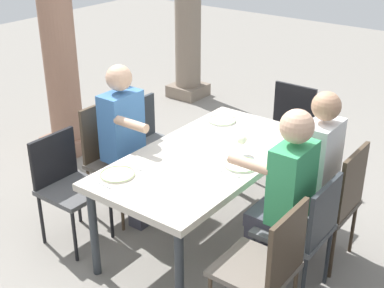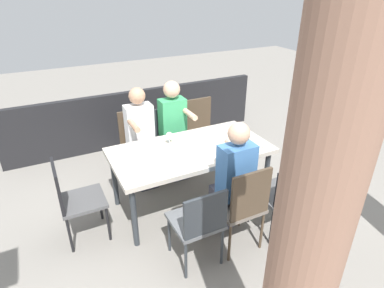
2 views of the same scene
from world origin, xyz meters
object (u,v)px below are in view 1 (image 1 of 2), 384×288
object	(u,v)px
diner_guest_third	(128,141)
plate_2	(222,120)
chair_mid_north	(112,153)
chair_east_south	(334,199)
chair_east_north	(149,139)
plate_1	(241,165)
chair_head_east	(287,128)
stone_column_centre	(56,21)
wine_glass_1	(242,140)
chair_west_south	(267,264)
plate_0	(117,174)
dining_table	(206,163)
chair_mid_south	(304,227)
diner_woman_green	(282,194)
chair_west_north	(66,181)
diner_man_white	(311,169)

from	to	relation	value
diner_guest_third	plate_2	world-z (taller)	diner_guest_third
chair_mid_north	chair_east_south	distance (m)	1.84
chair_east_north	plate_1	xyz separation A→B (m)	(-0.35, -1.18, 0.26)
chair_head_east	plate_2	bearing A→B (deg)	159.61
stone_column_centre	wine_glass_1	xyz separation A→B (m)	(-0.29, -2.34, -0.52)
chair_west_south	stone_column_centre	world-z (taller)	stone_column_centre
chair_east_south	wine_glass_1	bearing A→B (deg)	104.73
chair_mid_north	plate_0	xyz separation A→B (m)	(-0.52, -0.59, 0.21)
dining_table	chair_mid_south	bearing A→B (deg)	-97.19
chair_east_north	diner_guest_third	size ratio (longest dim) A/B	0.65
dining_table	diner_guest_third	bearing A→B (deg)	99.37
chair_mid_south	plate_2	world-z (taller)	chair_mid_south
plate_0	wine_glass_1	size ratio (longest dim) A/B	1.55
diner_woman_green	wine_glass_1	size ratio (longest dim) A/B	8.56
diner_guest_third	plate_0	distance (m)	0.65
plate_1	chair_mid_south	bearing A→B (deg)	-101.37
chair_west_north	diner_man_white	world-z (taller)	diner_man_white
chair_mid_south	stone_column_centre	xyz separation A→B (m)	(0.57, 3.02, 0.86)
chair_west_north	plate_0	bearing A→B (deg)	-91.28
dining_table	chair_west_south	world-z (taller)	chair_west_south
chair_west_north	chair_head_east	world-z (taller)	chair_head_east
plate_2	chair_west_south	bearing A→B (deg)	-136.70
chair_mid_north	chair_mid_south	size ratio (longest dim) A/B	1.08
stone_column_centre	chair_mid_south	bearing A→B (deg)	-100.76
diner_woman_green	diner_man_white	size ratio (longest dim) A/B	1.01
diner_guest_third	plate_2	distance (m)	0.84
chair_west_north	plate_1	distance (m)	1.36
chair_west_north	chair_west_south	bearing A→B (deg)	-90.00
chair_mid_north	diner_guest_third	size ratio (longest dim) A/B	0.72
chair_mid_north	chair_head_east	size ratio (longest dim) A/B	1.06
chair_mid_south	wine_glass_1	bearing A→B (deg)	67.34
plate_0	dining_table	bearing A→B (deg)	-25.53
chair_west_north	wine_glass_1	distance (m)	1.39
chair_east_south	chair_mid_north	bearing A→B (deg)	104.63
diner_man_white	chair_mid_north	bearing A→B (deg)	106.52
dining_table	chair_mid_north	bearing A→B (deg)	97.12
chair_west_north	chair_head_east	size ratio (longest dim) A/B	0.96
chair_west_north	plate_2	xyz separation A→B (m)	(1.22, -0.61, 0.25)
plate_2	plate_1	bearing A→B (deg)	-136.59
diner_man_white	diner_guest_third	bearing A→B (deg)	108.85
chair_east_north	plate_2	bearing A→B (deg)	-67.73
chair_west_south	dining_table	bearing A→B (deg)	55.13
chair_mid_south	chair_east_north	size ratio (longest dim) A/B	1.03
chair_west_north	plate_2	world-z (taller)	chair_west_north
diner_woman_green	plate_2	world-z (taller)	diner_woman_green
stone_column_centre	wine_glass_1	world-z (taller)	stone_column_centre
chair_mid_south	diner_guest_third	distance (m)	1.58
chair_east_north	diner_woman_green	distance (m)	1.66
chair_west_north	chair_head_east	xyz separation A→B (m)	(1.94, -0.88, 0.01)
plate_0	wine_glass_1	world-z (taller)	wine_glass_1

